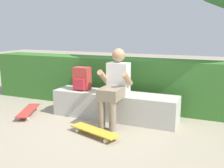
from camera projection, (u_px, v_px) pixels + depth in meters
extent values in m
plane|color=gray|center=(105.00, 125.00, 4.19)|extent=(24.00, 24.00, 0.00)
cube|color=#B3B1A5|center=(114.00, 106.00, 4.48)|extent=(2.13, 0.48, 0.44)
cube|color=white|center=(118.00, 79.00, 4.28)|extent=(0.34, 0.22, 0.52)
sphere|color=tan|center=(119.00, 55.00, 4.20)|extent=(0.21, 0.21, 0.21)
cube|color=gray|center=(111.00, 94.00, 4.03)|extent=(0.32, 0.40, 0.17)
cylinder|color=gray|center=(102.00, 115.00, 3.99)|extent=(0.11, 0.11, 0.44)
cylinder|color=gray|center=(113.00, 116.00, 3.93)|extent=(0.11, 0.11, 0.44)
cylinder|color=tan|center=(104.00, 77.00, 4.22)|extent=(0.09, 0.33, 0.27)
cylinder|color=tan|center=(127.00, 79.00, 4.07)|extent=(0.09, 0.33, 0.27)
cube|color=gold|center=(94.00, 130.00, 3.76)|extent=(0.82, 0.44, 0.02)
cylinder|color=silver|center=(113.00, 138.00, 3.65)|extent=(0.06, 0.05, 0.05)
cylinder|color=silver|center=(105.00, 141.00, 3.54)|extent=(0.06, 0.05, 0.05)
cylinder|color=silver|center=(85.00, 128.00, 4.01)|extent=(0.06, 0.05, 0.05)
cylinder|color=silver|center=(77.00, 131.00, 3.90)|extent=(0.06, 0.05, 0.05)
cube|color=#BC3833|center=(28.00, 110.00, 4.69)|extent=(0.50, 0.81, 0.02)
cylinder|color=silver|center=(29.00, 109.00, 4.97)|extent=(0.05, 0.06, 0.05)
cylinder|color=silver|center=(37.00, 109.00, 4.98)|extent=(0.05, 0.06, 0.05)
cylinder|color=silver|center=(19.00, 118.00, 4.43)|extent=(0.05, 0.06, 0.05)
cylinder|color=silver|center=(28.00, 118.00, 4.43)|extent=(0.05, 0.06, 0.05)
cube|color=#B23833|center=(82.00, 79.00, 4.62)|extent=(0.28, 0.18, 0.40)
cube|color=#BF2837|center=(79.00, 84.00, 4.54)|extent=(0.20, 0.05, 0.18)
cube|color=#356E2A|center=(112.00, 81.00, 5.27)|extent=(5.25, 0.57, 0.95)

